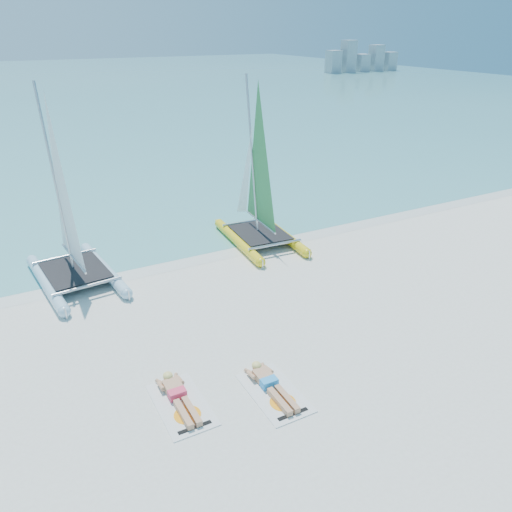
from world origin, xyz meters
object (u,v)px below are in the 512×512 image
at_px(catamaran_blue, 67,226).
at_px(towel_b, 274,393).
at_px(sunbather_a, 178,395).
at_px(sunbather_b, 270,384).
at_px(towel_a, 181,405).
at_px(catamaran_yellow, 255,189).

xyz_separation_m(catamaran_blue, towel_b, (2.79, -7.52, -1.79)).
height_order(sunbather_a, sunbather_b, same).
bearing_deg(sunbather_a, towel_b, -22.61).
xyz_separation_m(towel_a, sunbather_a, (0.00, 0.19, 0.11)).
xyz_separation_m(catamaran_blue, sunbather_b, (2.79, -7.32, -1.68)).
bearing_deg(catamaran_yellow, sunbather_b, -112.00).
bearing_deg(catamaran_blue, sunbather_b, -74.95).
xyz_separation_m(sunbather_a, sunbather_b, (1.90, -0.60, 0.00)).
bearing_deg(towel_a, catamaran_yellow, 52.21).
distance_m(catamaran_blue, catamaran_yellow, 6.56).
relative_size(sunbather_a, towel_b, 0.93).
relative_size(catamaran_yellow, sunbather_b, 3.44).
relative_size(catamaran_blue, catamaran_yellow, 1.01).
relative_size(catamaran_yellow, towel_b, 3.21).
xyz_separation_m(sunbather_a, towel_b, (1.90, -0.79, -0.11)).
bearing_deg(sunbather_b, sunbather_a, 162.49).
bearing_deg(sunbather_a, towel_a, -90.00).
xyz_separation_m(towel_a, towel_b, (1.90, -0.60, 0.00)).
distance_m(catamaran_blue, towel_a, 7.20).
bearing_deg(catamaran_yellow, sunbather_a, -124.56).
relative_size(sunbather_a, sunbather_b, 1.00).
relative_size(towel_a, sunbather_a, 1.07).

